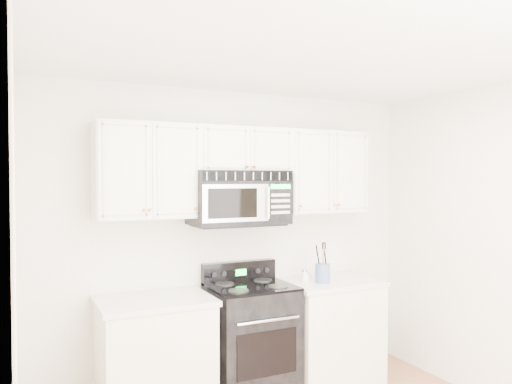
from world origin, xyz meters
TOP-DOWN VIEW (x-y plane):
  - room at (0.00, 0.00)m, footprint 3.51×3.51m
  - base_cabinet_left at (-0.80, 1.44)m, footprint 0.86×0.65m
  - base_cabinet_right at (0.80, 1.44)m, footprint 0.86×0.65m
  - range at (0.03, 1.46)m, footprint 0.69×0.63m
  - upper_cabinets at (0.00, 1.58)m, footprint 2.44×0.37m
  - microwave at (-0.05, 1.54)m, footprint 0.82×0.46m
  - utensil_crock at (0.68, 1.36)m, footprint 0.13×0.13m
  - shaker_salt at (0.57, 1.45)m, footprint 0.04×0.04m
  - shaker_pepper at (0.55, 1.45)m, footprint 0.05×0.05m

SIDE VIEW (x-z plane):
  - base_cabinet_left at x=-0.80m, z-range -0.03..0.89m
  - base_cabinet_right at x=0.80m, z-range -0.03..0.89m
  - range at x=0.03m, z-range -0.07..1.03m
  - shaker_salt at x=0.57m, z-range 0.92..1.01m
  - shaker_pepper at x=0.55m, z-range 0.92..1.03m
  - utensil_crock at x=0.68m, z-range 0.83..1.18m
  - room at x=0.00m, z-range 0.00..2.60m
  - microwave at x=-0.05m, z-range 1.45..1.90m
  - upper_cabinets at x=0.00m, z-range 1.56..2.31m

